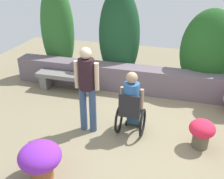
{
  "coord_description": "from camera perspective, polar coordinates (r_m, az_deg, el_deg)",
  "views": [
    {
      "loc": [
        0.71,
        -4.75,
        3.22
      ],
      "look_at": [
        -0.62,
        -0.05,
        0.85
      ],
      "focal_mm": 44.14,
      "sensor_mm": 36.0,
      "label": 1
    }
  ],
  "objects": [
    {
      "name": "ground_plane",
      "position": [
        5.78,
        6.13,
        -8.11
      ],
      "size": [
        11.59,
        11.59,
        0.0
      ],
      "primitive_type": "plane",
      "color": "#82765A"
    },
    {
      "name": "stone_retaining_wall",
      "position": [
        7.13,
        8.75,
        1.68
      ],
      "size": [
        7.58,
        0.49,
        0.66
      ],
      "primitive_type": "cube",
      "color": "#685A64",
      "rests_on": "ground"
    },
    {
      "name": "hedge_backdrop",
      "position": [
        7.3,
        15.26,
        9.78
      ],
      "size": [
        6.92,
        1.07,
        2.98
      ],
      "color": "#2D662B",
      "rests_on": "ground"
    },
    {
      "name": "stone_bench",
      "position": [
        7.29,
        -9.47,
        2.09
      ],
      "size": [
        1.58,
        0.39,
        0.47
      ],
      "rotation": [
        0.0,
        0.0,
        0.1
      ],
      "color": "slate",
      "rests_on": "ground"
    },
    {
      "name": "person_in_wheelchair",
      "position": [
        5.35,
        4.05,
        -3.22
      ],
      "size": [
        0.53,
        0.66,
        1.33
      ],
      "rotation": [
        0.0,
        0.0,
        0.09
      ],
      "color": "black",
      "rests_on": "ground"
    },
    {
      "name": "person_standing_companion",
      "position": [
        5.25,
        -5.21,
        0.99
      ],
      "size": [
        0.49,
        0.3,
        1.75
      ],
      "rotation": [
        0.0,
        0.0,
        0.11
      ],
      "color": "#364D72",
      "rests_on": "ground"
    },
    {
      "name": "flower_pot_red_accent",
      "position": [
        4.57,
        -14.65,
        -13.7
      ],
      "size": [
        0.68,
        0.68,
        0.63
      ],
      "color": "brown",
      "rests_on": "ground"
    },
    {
      "name": "flower_pot_small_foreground",
      "position": [
        5.34,
        18.1,
        -8.29
      ],
      "size": [
        0.48,
        0.48,
        0.56
      ],
      "color": "brown",
      "rests_on": "ground"
    }
  ]
}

